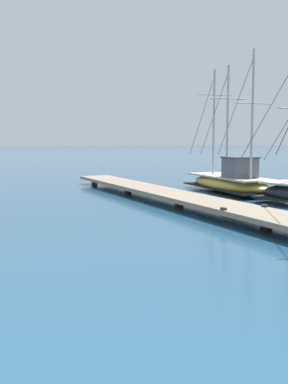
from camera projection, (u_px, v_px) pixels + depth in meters
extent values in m
cube|color=gray|center=(179.00, 196.00, 18.35)|extent=(3.89, 21.23, 0.16)
cylinder|color=#4C3D2D|center=(266.00, 223.00, 13.61)|extent=(0.36, 0.36, 0.29)
cylinder|color=#4C3D2D|center=(179.00, 202.00, 18.38)|extent=(0.36, 0.36, 0.29)
cylinder|color=#4C3D2D|center=(128.00, 189.00, 23.15)|extent=(0.36, 0.36, 0.29)
cylinder|color=#4C3D2D|center=(94.00, 181.00, 27.91)|extent=(0.36, 0.36, 0.29)
cube|color=#333338|center=(223.00, 209.00, 14.19)|extent=(0.14, 0.21, 0.08)
cube|color=#333338|center=(264.00, 206.00, 14.86)|extent=(0.14, 0.21, 0.08)
ellipsoid|color=gold|center=(229.00, 184.00, 23.01)|extent=(2.23, 6.38, 0.81)
cube|color=#B2AD9E|center=(229.00, 177.00, 22.96)|extent=(1.97, 5.74, 0.08)
cube|color=black|center=(229.00, 188.00, 23.03)|extent=(2.25, 6.25, 0.08)
cube|color=#565B66|center=(240.00, 168.00, 22.01)|extent=(1.26, 1.40, 0.94)
cube|color=#3D3D42|center=(240.00, 157.00, 21.96)|extent=(1.36, 1.51, 0.06)
cylinder|color=#B2ADA3|center=(227.00, 121.00, 22.94)|extent=(0.11, 0.11, 5.51)
cylinder|color=#B2ADA3|center=(228.00, 99.00, 22.82)|extent=(1.96, 0.08, 0.06)
cylinder|color=#333338|center=(213.00, 117.00, 24.30)|extent=(0.05, 2.86, 4.07)
cylinder|color=#B2ADA3|center=(214.00, 122.00, 24.28)|extent=(0.11, 0.11, 5.48)
cylinder|color=#B2ADA3|center=(214.00, 95.00, 24.12)|extent=(1.96, 0.08, 0.06)
cylinder|color=#333338|center=(201.00, 118.00, 25.64)|extent=(0.05, 2.85, 4.06)
cylinder|color=#B2ADA3|center=(252.00, 115.00, 20.84)|extent=(0.11, 0.11, 5.89)
cylinder|color=#B2ADA3|center=(253.00, 103.00, 20.78)|extent=(1.96, 0.08, 0.06)
cylinder|color=#333338|center=(234.00, 110.00, 22.29)|extent=(0.05, 3.06, 4.36)
cylinder|color=#333338|center=(265.00, 116.00, 19.61)|extent=(0.78, 2.52, 3.73)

